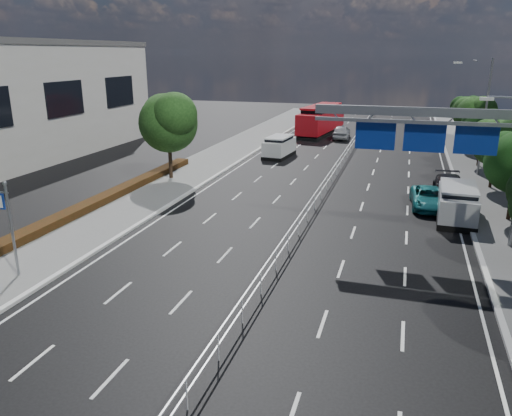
% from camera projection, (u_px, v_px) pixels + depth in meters
% --- Properties ---
extents(ground, '(160.00, 160.00, 0.00)m').
position_uv_depth(ground, '(249.00, 312.00, 18.82)').
color(ground, black).
rests_on(ground, ground).
extents(sidewalk_near, '(5.00, 140.00, 0.14)m').
position_uv_depth(sidewalk_near, '(0.00, 274.00, 21.97)').
color(sidewalk_near, slate).
rests_on(sidewalk_near, ground).
extents(kerb_near, '(0.25, 140.00, 0.15)m').
position_uv_depth(kerb_near, '(48.00, 281.00, 21.28)').
color(kerb_near, silver).
rests_on(kerb_near, ground).
extents(kerb_far, '(0.25, 140.00, 0.15)m').
position_uv_depth(kerb_far, '(511.00, 350.00, 16.32)').
color(kerb_far, silver).
rests_on(kerb_far, ground).
extents(median_fence, '(0.05, 85.00, 1.02)m').
position_uv_depth(median_fence, '(335.00, 170.00, 39.22)').
color(median_fence, silver).
rests_on(median_fence, ground).
extents(hedge_near, '(1.00, 36.00, 0.44)m').
position_uv_depth(hedge_near, '(42.00, 227.00, 26.94)').
color(hedge_near, black).
rests_on(hedge_near, sidewalk_near).
extents(toilet_sign, '(1.62, 0.18, 4.34)m').
position_uv_depth(toilet_sign, '(1.00, 213.00, 20.96)').
color(toilet_sign, gray).
rests_on(toilet_sign, ground).
extents(overhead_gantry, '(10.24, 0.38, 7.45)m').
position_uv_depth(overhead_gantry, '(441.00, 133.00, 24.47)').
color(overhead_gantry, gray).
rests_on(overhead_gantry, ground).
extents(streetlight_far, '(2.78, 2.40, 9.00)m').
position_uv_depth(streetlight_far, '(482.00, 110.00, 38.13)').
color(streetlight_far, gray).
rests_on(streetlight_far, ground).
extents(near_tree_back, '(4.84, 4.51, 6.69)m').
position_uv_depth(near_tree_back, '(169.00, 119.00, 37.16)').
color(near_tree_back, black).
rests_on(near_tree_back, ground).
extents(far_tree_e, '(3.63, 3.38, 5.13)m').
position_uv_depth(far_tree_e, '(497.00, 140.00, 34.74)').
color(far_tree_e, black).
rests_on(far_tree_e, ground).
extents(far_tree_f, '(3.52, 3.28, 5.02)m').
position_uv_depth(far_tree_f, '(483.00, 126.00, 41.62)').
color(far_tree_f, black).
rests_on(far_tree_f, ground).
extents(far_tree_g, '(3.96, 3.69, 5.45)m').
position_uv_depth(far_tree_g, '(474.00, 113.00, 48.39)').
color(far_tree_g, black).
rests_on(far_tree_g, ground).
extents(far_tree_h, '(3.41, 3.18, 4.91)m').
position_uv_depth(far_tree_h, '(466.00, 109.00, 55.34)').
color(far_tree_h, black).
rests_on(far_tree_h, ground).
extents(white_minivan, '(2.34, 4.64, 1.95)m').
position_uv_depth(white_minivan, '(279.00, 147.00, 46.62)').
color(white_minivan, black).
rests_on(white_minivan, ground).
extents(red_bus, '(4.15, 11.62, 3.40)m').
position_uv_depth(red_bus, '(321.00, 119.00, 59.59)').
color(red_bus, black).
rests_on(red_bus, ground).
extents(near_car_silver, '(2.03, 4.61, 1.54)m').
position_uv_depth(near_car_silver, '(341.00, 132.00, 56.58)').
color(near_car_silver, '#979A9E').
rests_on(near_car_silver, ground).
extents(near_car_dark, '(1.92, 4.28, 1.36)m').
position_uv_depth(near_car_dark, '(313.00, 121.00, 66.57)').
color(near_car_dark, black).
rests_on(near_car_dark, ground).
extents(silver_minivan, '(2.28, 5.02, 2.05)m').
position_uv_depth(silver_minivan, '(457.00, 203.00, 29.02)').
color(silver_minivan, black).
rests_on(silver_minivan, ground).
extents(parked_car_teal, '(2.36, 4.65, 1.26)m').
position_uv_depth(parked_car_teal, '(429.00, 198.00, 31.38)').
color(parked_car_teal, teal).
rests_on(parked_car_teal, ground).
extents(parked_car_dark, '(2.24, 4.92, 1.40)m').
position_uv_depth(parked_car_dark, '(451.00, 187.00, 33.68)').
color(parked_car_dark, black).
rests_on(parked_car_dark, ground).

